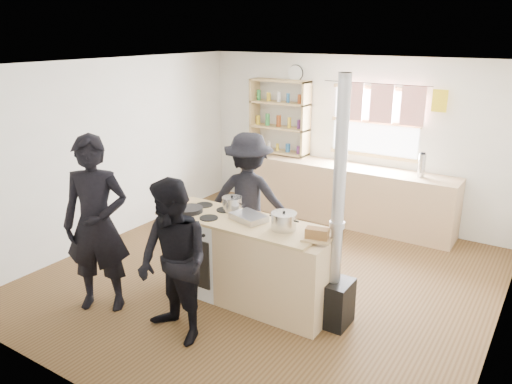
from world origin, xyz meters
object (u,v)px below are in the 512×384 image
person_near_right (174,263)px  thermos (422,166)px  roast_tray (249,217)px  stockpot_stove (232,204)px  stockpot_counter (284,221)px  bread_board (317,235)px  cooking_island (251,262)px  person_near_left (97,225)px  skillet_greens (189,209)px  person_far (249,199)px  flue_heater (335,264)px

person_near_right → thermos: bearing=85.4°
roast_tray → stockpot_stove: stockpot_stove is taller
stockpot_counter → bread_board: (0.40, -0.06, -0.04)m
thermos → person_near_right: size_ratio=0.21×
cooking_island → stockpot_stove: 0.68m
person_near_left → person_near_right: (1.06, -0.02, -0.14)m
skillet_greens → thermos: bearing=58.6°
stockpot_stove → person_near_left: person_near_left is taller
bread_board → cooking_island: bearing=176.6°
stockpot_counter → person_near_right: size_ratio=0.17×
person_near_left → skillet_greens: bearing=26.8°
cooking_island → person_far: 1.11m
person_far → roast_tray: bearing=105.7°
stockpot_stove → person_near_left: size_ratio=0.12×
roast_tray → thermos: bearing=68.7°
flue_heater → person_near_left: (-2.22, -1.02, 0.28)m
thermos → person_far: person_far is taller
cooking_island → stockpot_counter: bearing=2.7°
stockpot_stove → stockpot_counter: bearing=-12.1°
roast_tray → bread_board: (0.84, -0.09, 0.01)m
thermos → bread_board: size_ratio=1.04×
thermos → stockpot_counter: bearing=-102.8°
stockpot_counter → flue_heater: size_ratio=0.11×
skillet_greens → roast_tray: roast_tray is taller
stockpot_counter → person_far: person_far is taller
person_far → bread_board: bearing=129.0°
stockpot_stove → stockpot_counter: stockpot_counter is taller
stockpot_counter → person_near_right: person_near_right is taller
bread_board → person_far: bearing=146.8°
bread_board → thermos: bearing=85.5°
skillet_greens → person_near_left: size_ratio=0.17×
thermos → roast_tray: (-1.06, -2.73, -0.10)m
cooking_island → person_far: (-0.60, 0.86, 0.37)m
bread_board → person_near_right: size_ratio=0.20×
cooking_island → bread_board: bread_board is taller
roast_tray → flue_heater: size_ratio=0.17×
stockpot_stove → person_near_left: bearing=-129.5°
stockpot_stove → stockpot_counter: (0.75, -0.16, 0.01)m
stockpot_stove → person_far: size_ratio=0.13×
roast_tray → stockpot_counter: size_ratio=1.63×
stockpot_counter → flue_heater: bearing=6.9°
roast_tray → person_near_left: (-1.23, -0.98, -0.03)m
roast_tray → person_near_right: person_near_right is taller
stockpot_stove → person_near_right: 1.17m
flue_heater → roast_tray: bearing=-177.6°
cooking_island → person_near_left: person_near_left is taller
skillet_greens → person_far: 0.99m
thermos → roast_tray: bearing=-111.3°
thermos → cooking_island: bearing=-109.9°
skillet_greens → stockpot_counter: (1.13, 0.12, 0.06)m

